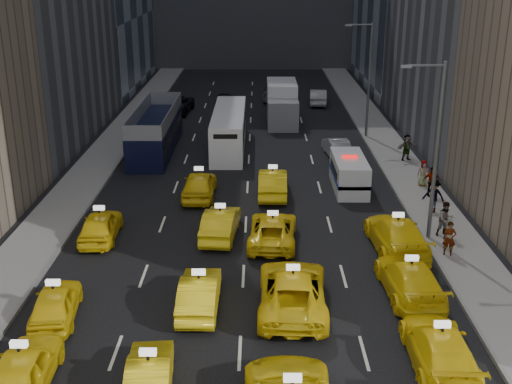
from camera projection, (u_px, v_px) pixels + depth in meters
sidewalk_west at (99, 162)px, 44.82m from camera, size 3.00×90.00×0.15m
sidewalk_east at (399, 163)px, 44.76m from camera, size 3.00×90.00×0.15m
curb_west at (119, 162)px, 44.81m from camera, size 0.15×90.00×0.18m
curb_east at (378, 162)px, 44.76m from camera, size 0.15×90.00×0.18m
streetlight_near at (435, 147)px, 30.89m from camera, size 2.15×0.22×9.00m
streetlight_far at (368, 76)px, 49.70m from camera, size 2.15×0.22×9.00m
taxi_4 at (23, 370)px, 20.93m from camera, size 1.96×4.58×1.54m
taxi_5 at (149, 376)px, 20.82m from camera, size 1.77×4.17×1.34m
taxi_7 at (440, 348)px, 22.15m from camera, size 2.15×5.12×1.48m
taxi_8 at (55, 303)px, 25.14m from camera, size 2.11×4.26×1.40m
taxi_9 at (199, 293)px, 25.89m from camera, size 1.54×4.37×1.44m
taxi_10 at (293, 290)px, 25.91m from camera, size 2.91×5.93×1.62m
taxi_11 at (410, 279)px, 26.90m from camera, size 2.39×5.37×1.53m
taxi_12 at (101, 225)px, 32.43m from camera, size 1.90×4.39×1.48m
taxi_13 at (221, 223)px, 32.67m from camera, size 1.98×4.65×1.49m
taxi_14 at (273, 230)px, 32.02m from camera, size 2.61×5.10×1.38m
taxi_15 at (397, 235)px, 31.11m from camera, size 2.62×5.81×1.65m
taxi_16 at (199, 185)px, 38.14m from camera, size 1.94×4.70×1.59m
taxi_17 at (273, 183)px, 38.51m from camera, size 1.77×4.83×1.58m
nypd_van at (349, 174)px, 39.59m from camera, size 2.01×5.01×2.14m
double_decker at (156, 130)px, 47.22m from camera, size 3.24×11.41×3.28m
city_bus at (229, 130)px, 48.09m from camera, size 2.98×11.12×2.84m
box_truck at (282, 103)px, 55.67m from camera, size 3.06×7.59×3.40m
misc_car_0 at (337, 147)px, 46.33m from camera, size 1.91×4.22×1.34m
misc_car_1 at (177, 104)px, 59.75m from camera, size 3.15×5.90×1.58m
misc_car_2 at (275, 93)px, 64.85m from camera, size 2.81×5.56×1.55m
misc_car_3 at (225, 100)px, 61.98m from camera, size 1.92×4.16×1.38m
misc_car_4 at (318, 97)px, 62.91m from camera, size 1.94×4.67×1.50m
pedestrian_0 at (449, 239)px, 30.29m from camera, size 0.68×0.53×1.67m
pedestrian_1 at (446, 219)px, 32.42m from camera, size 0.97×0.67×1.81m
pedestrian_2 at (434, 196)px, 35.46m from camera, size 1.33×0.98×1.90m
pedestrian_3 at (431, 181)px, 37.90m from camera, size 1.07×0.50×1.81m
pedestrian_4 at (423, 173)px, 39.70m from camera, size 0.81×0.47×1.62m
pedestrian_5 at (407, 147)px, 44.77m from camera, size 1.77×1.11×1.84m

